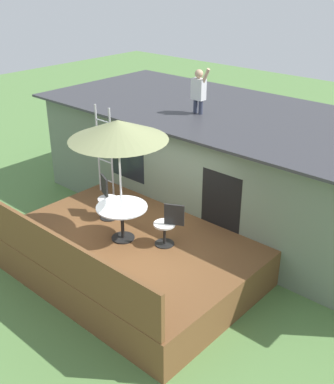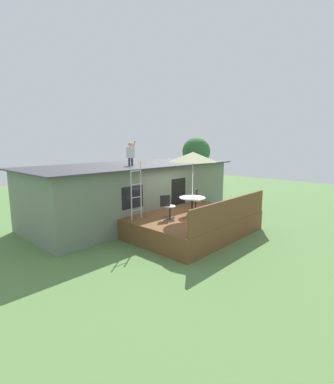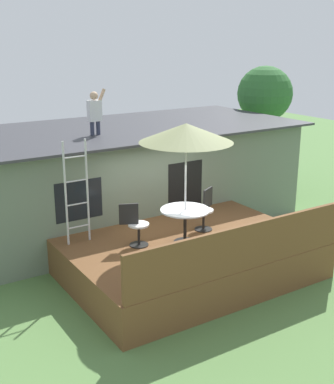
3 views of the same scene
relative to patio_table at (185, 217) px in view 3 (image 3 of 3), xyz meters
The scene contains 11 objects.
ground_plane 1.40m from the patio_table, 44.35° to the left, with size 40.00×40.00×0.00m, color #567F42.
house 3.74m from the patio_table, 87.80° to the left, with size 10.50×4.50×2.68m.
deck 1.01m from the patio_table, 44.35° to the left, with size 5.12×3.75×0.80m, color brown.
deck_railing 1.70m from the patio_table, 85.12° to the right, with size 5.02×0.08×0.90m, color brown.
patio_table is the anchor object (origin of this frame).
patio_umbrella 1.76m from the patio_table, 45.00° to the right, with size 1.90×1.90×2.54m.
step_ladder 2.30m from the patio_table, 146.68° to the left, with size 0.52×0.04×2.20m.
person_figure 3.68m from the patio_table, 99.94° to the left, with size 0.47×0.20×1.11m.
patio_chair_left 1.06m from the patio_table, 155.60° to the left, with size 0.59×0.44×0.92m.
patio_chair_right 0.97m from the patio_table, 27.54° to the left, with size 0.58×0.44×0.92m.
backyard_tree 8.18m from the patio_table, 36.05° to the left, with size 1.87×1.87×4.06m.
Camera 3 is at (-5.84, -8.39, 4.97)m, focal length 47.72 mm.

